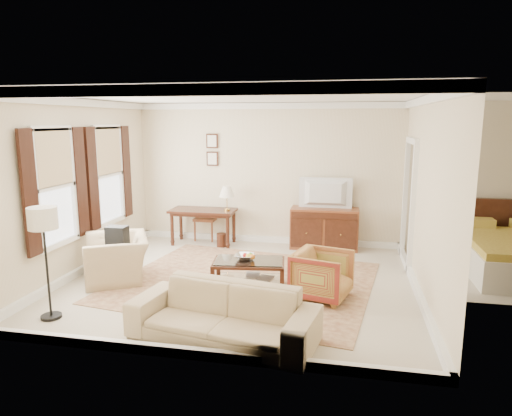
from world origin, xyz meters
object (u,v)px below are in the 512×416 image
(writing_desk, at_px, (203,215))
(club_armchair, at_px, (116,251))
(sideboard, at_px, (324,228))
(striped_armchair, at_px, (322,273))
(sofa, at_px, (223,305))
(coffee_table, at_px, (249,267))
(tv, at_px, (325,184))

(writing_desk, height_order, club_armchair, club_armchair)
(sideboard, xyz_separation_m, striped_armchair, (0.11, -2.68, -0.02))
(writing_desk, distance_m, sofa, 4.33)
(coffee_table, xyz_separation_m, club_armchair, (-2.18, 0.00, 0.13))
(striped_armchair, bearing_deg, tv, 17.77)
(tv, height_order, striped_armchair, tv)
(sideboard, xyz_separation_m, sofa, (-0.96, -4.19, 0.02))
(club_armchair, bearing_deg, striped_armchair, 58.14)
(writing_desk, height_order, coffee_table, writing_desk)
(sideboard, bearing_deg, sofa, -102.86)
(writing_desk, bearing_deg, striped_armchair, -44.29)
(sideboard, relative_size, club_armchair, 1.22)
(club_armchair, bearing_deg, sideboard, 99.27)
(writing_desk, xyz_separation_m, tv, (2.49, 0.13, 0.70))
(striped_armchair, relative_size, sofa, 0.35)
(tv, xyz_separation_m, coffee_table, (-1.01, -2.49, -0.97))
(writing_desk, distance_m, club_armchair, 2.47)
(sideboard, height_order, club_armchair, club_armchair)
(writing_desk, relative_size, club_armchair, 1.23)
(sideboard, height_order, tv, tv)
(coffee_table, height_order, sofa, sofa)
(tv, bearing_deg, sofa, 77.08)
(sideboard, relative_size, sofa, 0.61)
(writing_desk, height_order, striped_armchair, striped_armchair)
(tv, distance_m, club_armchair, 4.13)
(sideboard, height_order, coffee_table, sideboard)
(sofa, bearing_deg, striped_armchair, 65.15)
(club_armchair, distance_m, sofa, 2.79)
(coffee_table, xyz_separation_m, sofa, (0.05, -1.68, 0.08))
(sofa, bearing_deg, writing_desk, 121.00)
(club_armchair, bearing_deg, writing_desk, 134.53)
(coffee_table, bearing_deg, tv, 67.94)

